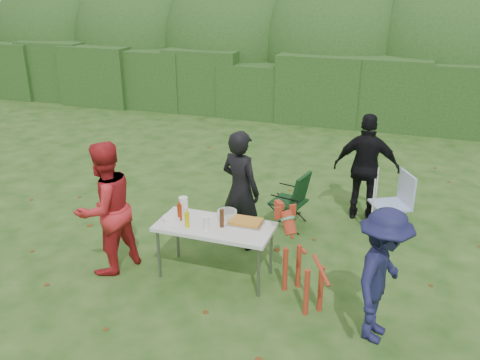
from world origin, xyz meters
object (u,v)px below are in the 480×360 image
(beer_bottle, at_px, (222,218))
(dog, at_px, (303,263))
(lawn_chair, at_px, (390,202))
(child, at_px, (382,276))
(person_black_puffy, at_px, (366,168))
(person_red_jacket, at_px, (105,208))
(camping_chair, at_px, (288,199))
(ketchup_bottle, at_px, (180,212))
(folding_table, at_px, (215,229))
(mustard_bottle, at_px, (187,220))
(person_cook, at_px, (240,190))
(paper_towel_roll, at_px, (184,206))

(beer_bottle, bearing_deg, dog, -8.13)
(lawn_chair, bearing_deg, child, 63.06)
(person_black_puffy, bearing_deg, person_red_jacket, 39.08)
(camping_chair, height_order, ketchup_bottle, ketchup_bottle)
(folding_table, bearing_deg, camping_chair, 73.21)
(ketchup_bottle, distance_m, beer_bottle, 0.59)
(person_red_jacket, bearing_deg, camping_chair, 156.96)
(ketchup_bottle, xyz_separation_m, beer_bottle, (0.59, -0.00, 0.01))
(mustard_bottle, xyz_separation_m, ketchup_bottle, (-0.17, 0.15, 0.01))
(lawn_chair, relative_size, ketchup_bottle, 4.35)
(child, bearing_deg, person_red_jacket, 97.47)
(lawn_chair, bearing_deg, person_cook, 2.10)
(child, bearing_deg, person_black_puffy, 21.03)
(person_cook, height_order, paper_towel_roll, person_cook)
(lawn_chair, height_order, beer_bottle, beer_bottle)
(folding_table, height_order, dog, dog)
(lawn_chair, bearing_deg, folding_table, 16.98)
(ketchup_bottle, height_order, paper_towel_roll, paper_towel_roll)
(folding_table, distance_m, paper_towel_roll, 0.55)
(folding_table, xyz_separation_m, mustard_bottle, (-0.31, -0.16, 0.15))
(person_red_jacket, distance_m, lawn_chair, 4.23)
(dog, bearing_deg, person_red_jacket, 51.58)
(person_cook, relative_size, ketchup_bottle, 7.97)
(ketchup_bottle, bearing_deg, person_cook, 60.16)
(mustard_bottle, height_order, beer_bottle, beer_bottle)
(beer_bottle, bearing_deg, person_red_jacket, -168.80)
(folding_table, bearing_deg, beer_bottle, -7.56)
(folding_table, xyz_separation_m, person_red_jacket, (-1.40, -0.31, 0.21))
(person_red_jacket, xyz_separation_m, dog, (2.60, 0.14, -0.38))
(dog, xyz_separation_m, ketchup_bottle, (-1.68, 0.16, 0.34))
(person_cook, relative_size, beer_bottle, 7.30)
(mustard_bottle, distance_m, beer_bottle, 0.44)
(lawn_chair, bearing_deg, mustard_bottle, 15.11)
(folding_table, relative_size, mustard_bottle, 7.50)
(camping_chair, bearing_deg, child, 136.88)
(ketchup_bottle, bearing_deg, paper_towel_roll, 95.10)
(person_black_puffy, bearing_deg, lawn_chair, 138.39)
(lawn_chair, xyz_separation_m, ketchup_bottle, (-2.54, -2.09, 0.37))
(camping_chair, xyz_separation_m, beer_bottle, (-0.43, -1.78, 0.41))
(folding_table, relative_size, beer_bottle, 6.25)
(ketchup_bottle, bearing_deg, lawn_chair, 39.47)
(person_cook, distance_m, ketchup_bottle, 1.05)
(person_black_puffy, xyz_separation_m, child, (0.49, -2.99, -0.11))
(child, bearing_deg, person_cook, 66.58)
(child, xyz_separation_m, mustard_bottle, (-2.43, 0.41, 0.08))
(camping_chair, bearing_deg, paper_towel_roll, 70.46)
(person_black_puffy, bearing_deg, beer_bottle, 54.97)
(person_cook, height_order, person_black_puffy, person_cook)
(person_red_jacket, xyz_separation_m, camping_chair, (1.93, 2.08, -0.44))
(child, bearing_deg, camping_chair, 45.85)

